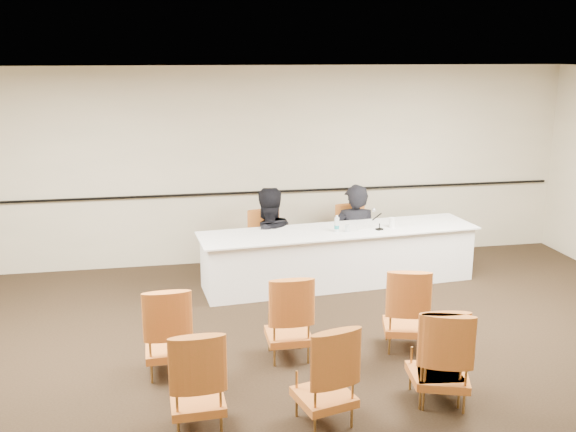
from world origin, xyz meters
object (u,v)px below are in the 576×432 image
Objects in this scene: aud_chair_front_left at (168,330)px; aud_chair_front_mid at (288,316)px; panelist_main_chair at (354,238)px; panel_table at (339,257)px; aud_chair_back_left at (197,378)px; panelist_main at (354,245)px; aud_chair_back_mid at (324,373)px; panelist_second_chair at (267,245)px; drinking_glass at (347,228)px; aud_chair_back_right at (436,352)px; microphone at (380,220)px; aud_chair_front_right at (406,308)px; coffee_cup at (392,223)px; panelist_second at (267,249)px; water_bottle at (337,223)px; aud_chair_extra at (444,355)px.

aud_chair_front_left is 1.26m from aud_chair_front_mid.
panelist_main_chair and aud_chair_front_mid have the same top height.
aud_chair_front_left is at bearing -141.90° from panel_table.
aud_chair_back_left is at bearing -128.21° from panelist_main_chair.
aud_chair_back_mid is at bearing 77.16° from panelist_main.
aud_chair_front_left is at bearing -122.80° from panelist_second_chair.
drinking_glass is 0.11× the size of aud_chair_back_right.
microphone is 3.70m from aud_chair_back_mid.
aud_chair_front_right is (1.13, -2.63, 0.00)m from panelist_second_chair.
microphone reaches higher than aud_chair_back_right.
panelist_main is 1.96× the size of aud_chair_back_left.
aud_chair_back_mid is (-1.13, -3.29, -0.36)m from drinking_glass.
microphone reaches higher than coffee_cup.
panelist_main_chair is at bearing 171.42° from panelist_second.
panelist_main is at bearing 91.97° from aud_chair_back_right.
drinking_glass is 3.12m from aud_chair_back_right.
aud_chair_front_left is 1.00× the size of aud_chair_back_left.
aud_chair_back_mid is (-1.05, -3.41, 0.08)m from panel_table.
aud_chair_back_mid is at bearing -119.24° from aud_chair_front_right.
panel_table is at bearing 58.75° from aud_chair_back_mid.
panelist_main reaches higher than aud_chair_back_mid.
aud_chair_back_left is (-2.32, -1.16, 0.00)m from aud_chair_front_right.
water_bottle reaches higher than aud_chair_back_right.
aud_chair_front_mid is at bearing 47.11° from aud_chair_back_left.
water_bottle is at bearing -132.74° from panel_table.
aud_chair_front_left is 1.77m from aud_chair_back_mid.
aud_chair_front_left is (-2.46, -2.11, -0.36)m from drinking_glass.
aud_chair_back_mid is (-1.81, -3.39, -0.38)m from coffee_cup.
aud_chair_front_mid and aud_chair_front_right have the same top height.
drinking_glass is at bearing -118.83° from panelist_main_chair.
aud_chair_front_right is at bearing 0.04° from aud_chair_front_mid.
aud_chair_front_mid is at bearing 155.79° from aud_chair_extra.
coffee_cup is at bearing -6.32° from panel_table.
panel_table is 4.12× the size of aud_chair_back_left.
aud_chair_extra is at bearing -99.34° from panelist_main_chair.
aud_chair_back_right is (2.44, -0.98, 0.00)m from aud_chair_front_left.
water_bottle is at bearing 63.24° from panelist_main.
aud_chair_front_left is (-1.43, -2.73, 0.00)m from panelist_second_chair.
panelist_second is at bearing 180.00° from panelist_main_chair.
panelist_main is at bearing 56.20° from water_bottle.
water_bottle is at bearing 133.44° from panelist_second.
aud_chair_front_left and aud_chair_back_mid have the same top height.
panelist_main_chair is 1.00× the size of panelist_second_chair.
aud_chair_front_right is at bearing 31.92° from aud_chair_back_mid.
aud_chair_extra reaches higher than panel_table.
aud_chair_front_right is at bearing 90.91° from aud_chair_back_right.
panelist_main_chair and panelist_second_chair have the same top height.
aud_chair_back_right is at bearing -23.41° from aud_chair_front_left.
panelist_main is 0.88m from coffee_cup.
aud_chair_back_right is (-0.70, -3.20, -0.38)m from coffee_cup.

